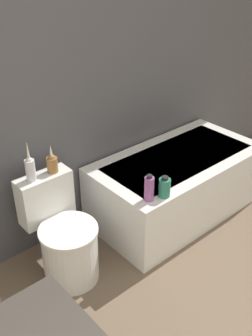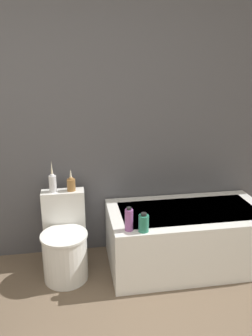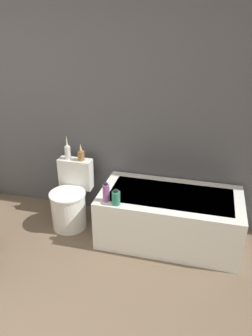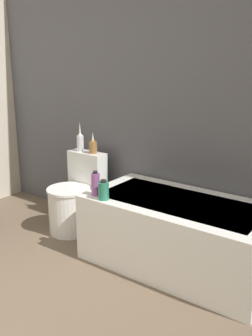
{
  "view_description": "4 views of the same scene",
  "coord_description": "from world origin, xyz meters",
  "px_view_note": "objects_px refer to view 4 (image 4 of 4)",
  "views": [
    {
      "loc": [
        -1.24,
        0.0,
        2.04
      ],
      "look_at": [
        0.15,
        1.61,
        0.77
      ],
      "focal_mm": 42.0,
      "sensor_mm": 36.0,
      "label": 1
    },
    {
      "loc": [
        -0.13,
        -0.72,
        1.75
      ],
      "look_at": [
        0.24,
        1.55,
        1.02
      ],
      "focal_mm": 35.0,
      "sensor_mm": 36.0,
      "label": 2
    },
    {
      "loc": [
        1.11,
        -1.04,
        2.15
      ],
      "look_at": [
        0.42,
        1.62,
        0.84
      ],
      "focal_mm": 35.0,
      "sensor_mm": 36.0,
      "label": 3
    },
    {
      "loc": [
        2.12,
        -0.63,
        1.56
      ],
      "look_at": [
        0.44,
        1.65,
        0.74
      ],
      "focal_mm": 42.0,
      "sensor_mm": 36.0,
      "label": 4
    }
  ],
  "objects_px": {
    "bathtub": "(178,233)",
    "shampoo_bottle_tall": "(96,184)",
    "toilet": "(74,200)",
    "vase_gold": "(80,141)",
    "vase_silver": "(93,146)",
    "shampoo_bottle_short": "(104,191)"
  },
  "relations": [
    {
      "from": "vase_silver",
      "to": "shampoo_bottle_short",
      "type": "height_order",
      "value": "vase_silver"
    },
    {
      "from": "bathtub",
      "to": "vase_silver",
      "type": "relative_size",
      "value": 7.12
    },
    {
      "from": "toilet",
      "to": "vase_silver",
      "type": "height_order",
      "value": "vase_silver"
    },
    {
      "from": "vase_gold",
      "to": "shampoo_bottle_short",
      "type": "xyz_separation_m",
      "value": [
        0.69,
        -0.5,
        -0.19
      ]
    },
    {
      "from": "toilet",
      "to": "shampoo_bottle_tall",
      "type": "height_order",
      "value": "shampoo_bottle_tall"
    },
    {
      "from": "bathtub",
      "to": "toilet",
      "type": "relative_size",
      "value": 2.01
    },
    {
      "from": "shampoo_bottle_tall",
      "to": "vase_silver",
      "type": "bearing_deg",
      "value": 132.39
    },
    {
      "from": "toilet",
      "to": "vase_silver",
      "type": "xyz_separation_m",
      "value": [
        0.08,
        0.19,
        0.48
      ]
    },
    {
      "from": "bathtub",
      "to": "shampoo_bottle_tall",
      "type": "bearing_deg",
      "value": -155.24
    },
    {
      "from": "toilet",
      "to": "shampoo_bottle_tall",
      "type": "xyz_separation_m",
      "value": [
        0.51,
        -0.27,
        0.33
      ]
    },
    {
      "from": "vase_gold",
      "to": "vase_silver",
      "type": "distance_m",
      "value": 0.16
    },
    {
      "from": "bathtub",
      "to": "vase_gold",
      "type": "distance_m",
      "value": 1.29
    },
    {
      "from": "toilet",
      "to": "vase_silver",
      "type": "relative_size",
      "value": 3.55
    },
    {
      "from": "shampoo_bottle_tall",
      "to": "shampoo_bottle_short",
      "type": "bearing_deg",
      "value": -18.32
    },
    {
      "from": "bathtub",
      "to": "vase_gold",
      "type": "bearing_deg",
      "value": 170.2
    },
    {
      "from": "toilet",
      "to": "shampoo_bottle_short",
      "type": "bearing_deg",
      "value": -26.85
    },
    {
      "from": "bathtub",
      "to": "vase_gold",
      "type": "relative_size",
      "value": 5.11
    },
    {
      "from": "vase_silver",
      "to": "shampoo_bottle_tall",
      "type": "xyz_separation_m",
      "value": [
        0.43,
        -0.47,
        -0.15
      ]
    },
    {
      "from": "bathtub",
      "to": "vase_silver",
      "type": "height_order",
      "value": "vase_silver"
    },
    {
      "from": "toilet",
      "to": "vase_gold",
      "type": "xyz_separation_m",
      "value": [
        -0.08,
        0.19,
        0.5
      ]
    },
    {
      "from": "vase_gold",
      "to": "shampoo_bottle_short",
      "type": "height_order",
      "value": "vase_gold"
    },
    {
      "from": "bathtub",
      "to": "shampoo_bottle_tall",
      "type": "distance_m",
      "value": 0.73
    }
  ]
}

